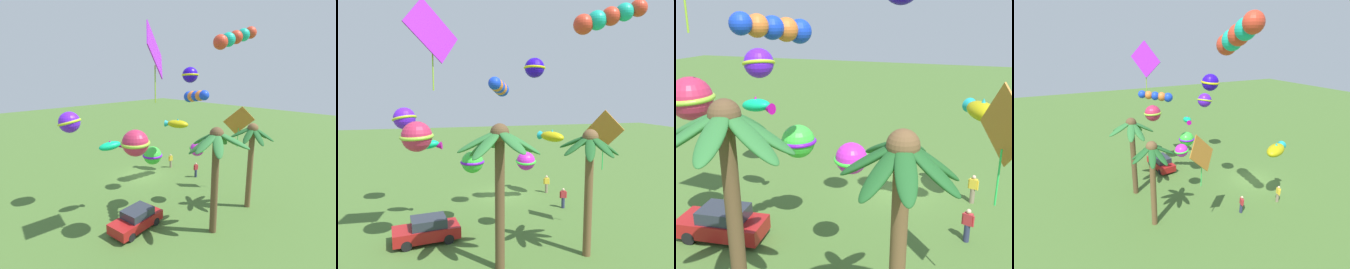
{
  "view_description": "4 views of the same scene",
  "coord_description": "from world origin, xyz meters",
  "views": [
    {
      "loc": [
        16.79,
        21.21,
        10.93
      ],
      "look_at": [
        1.66,
        5.81,
        5.79
      ],
      "focal_mm": 28.52,
      "sensor_mm": 36.0,
      "label": 1
    },
    {
      "loc": [
        6.35,
        26.11,
        8.82
      ],
      "look_at": [
        1.02,
        5.41,
        6.1
      ],
      "focal_mm": 33.35,
      "sensor_mm": 36.0,
      "label": 2
    },
    {
      "loc": [
        -3.49,
        20.23,
        9.66
      ],
      "look_at": [
        0.91,
        7.19,
        5.34
      ],
      "focal_mm": 41.1,
      "sensor_mm": 36.0,
      "label": 3
    },
    {
      "loc": [
        -17.77,
        16.57,
        13.51
      ],
      "look_at": [
        1.59,
        7.29,
        5.7
      ],
      "focal_mm": 26.91,
      "sensor_mm": 36.0,
      "label": 4
    }
  ],
  "objects": [
    {
      "name": "palm_tree_1",
      "position": [
        -2.04,
        11.43,
        5.19
      ],
      "size": [
        3.24,
        3.4,
        7.03
      ],
      "color": "brown",
      "rests_on": "ground"
    },
    {
      "name": "kite_ball_4",
      "position": [
        7.95,
        1.23,
        7.05
      ],
      "size": [
        2.56,
        2.56,
        1.67
      ],
      "color": "#621BEE"
    },
    {
      "name": "palm_tree_0",
      "position": [
        2.94,
        11.56,
        5.67
      ],
      "size": [
        4.19,
        4.24,
        7.47
      ],
      "color": "brown",
      "rests_on": "ground"
    },
    {
      "name": "ground_plane",
      "position": [
        0.0,
        0.0,
        0.0
      ],
      "size": [
        120.0,
        120.0,
        0.0
      ],
      "primitive_type": "plane",
      "color": "#476B2D"
    },
    {
      "name": "kite_diamond_1",
      "position": [
        5.92,
        9.05,
        12.04
      ],
      "size": [
        2.84,
        2.0,
        4.72
      ],
      "color": "#A724D2"
    },
    {
      "name": "kite_tube_5",
      "position": [
        -5.38,
        7.2,
        13.88
      ],
      "size": [
        4.66,
        2.16,
        2.24
      ],
      "color": "red"
    },
    {
      "name": "parked_car_0",
      "position": [
        6.51,
        7.57,
        0.75
      ],
      "size": [
        4.07,
        2.15,
        1.51
      ],
      "color": "#A51919",
      "rests_on": "ground"
    },
    {
      "name": "kite_ball_10",
      "position": [
        0.38,
        7.92,
        4.72
      ],
      "size": [
        1.54,
        1.54,
        1.16
      ],
      "color": "#D429CD"
    },
    {
      "name": "kite_fish_6",
      "position": [
        -4.0,
        1.37,
        5.3
      ],
      "size": [
        2.11,
        2.83,
        1.1
      ],
      "color": "#B8AB0E"
    },
    {
      "name": "kite_tube_0",
      "position": [
        2.41,
        9.29,
        9.25
      ],
      "size": [
        1.62,
        2.77,
        1.02
      ],
      "color": "blue"
    },
    {
      "name": "spectator_1",
      "position": [
        -3.87,
        4.37,
        0.81
      ],
      "size": [
        0.53,
        0.34,
        1.59
      ],
      "color": "#2D3351",
      "rests_on": "ground"
    },
    {
      "name": "kite_ball_7",
      "position": [
        6.88,
        8.2,
        6.52
      ],
      "size": [
        2.66,
        2.66,
        1.71
      ],
      "color": "#C1284F"
    },
    {
      "name": "spectator_0",
      "position": [
        -4.04,
        0.45,
        0.81
      ],
      "size": [
        0.54,
        0.32,
        1.59
      ],
      "color": "gray",
      "rests_on": "ground"
    },
    {
      "name": "kite_ball_9",
      "position": [
        -0.81,
        5.99,
        10.62
      ],
      "size": [
        2.01,
        2.01,
        1.33
      ],
      "color": "#280AC6"
    },
    {
      "name": "kite_ball_2",
      "position": [
        3.45,
        5.87,
        4.39
      ],
      "size": [
        1.8,
        1.8,
        1.45
      ],
      "color": "green"
    },
    {
      "name": "kite_diamond_8",
      "position": [
        -4.49,
        8.73,
        6.51
      ],
      "size": [
        1.31,
        2.52,
        3.86
      ],
      "color": "#BF7226"
    },
    {
      "name": "kite_fish_3",
      "position": [
        6.26,
        4.39,
        5.45
      ],
      "size": [
        2.07,
        1.26,
        0.86
      ],
      "color": "#0CCD82"
    }
  ]
}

